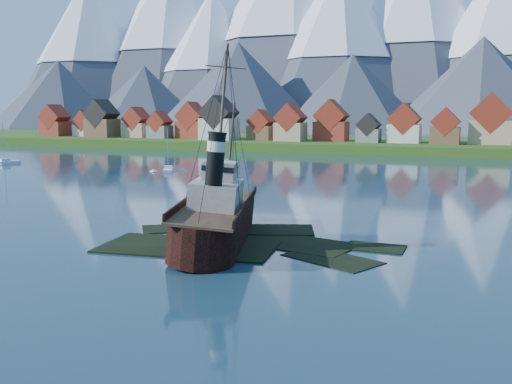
% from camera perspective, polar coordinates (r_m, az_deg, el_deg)
% --- Properties ---
extents(ground, '(1400.00, 1400.00, 0.00)m').
position_cam_1_polar(ground, '(60.08, -3.35, -5.41)').
color(ground, '#1A3749').
rests_on(ground, ground).
extents(shoal, '(31.71, 21.24, 1.14)m').
position_cam_1_polar(shoal, '(61.36, -0.98, -5.44)').
color(shoal, black).
rests_on(shoal, ground).
extents(shore_bank, '(600.00, 80.00, 3.20)m').
position_cam_1_polar(shore_bank, '(224.61, 15.59, 4.21)').
color(shore_bank, '#234413').
rests_on(shore_bank, ground).
extents(seawall, '(600.00, 2.50, 2.00)m').
position_cam_1_polar(seawall, '(186.99, 14.26, 3.54)').
color(seawall, '#3F3D38').
rests_on(seawall, ground).
extents(town, '(250.96, 16.69, 17.30)m').
position_cam_1_polar(town, '(213.12, 6.19, 6.68)').
color(town, maroon).
rests_on(town, ground).
extents(mountains, '(965.00, 340.00, 205.00)m').
position_cam_1_polar(mountains, '(539.94, 19.79, 15.64)').
color(mountains, '#2D333D').
rests_on(mountains, ground).
extents(tugboat_wreck, '(6.39, 27.54, 21.82)m').
position_cam_1_polar(tugboat_wreck, '(62.48, -3.61, -2.30)').
color(tugboat_wreck, black).
rests_on(tugboat_wreck, ground).
extents(sailboat_b, '(4.35, 8.49, 11.96)m').
position_cam_1_polar(sailboat_b, '(166.97, -23.84, 2.68)').
color(sailboat_b, white).
rests_on(sailboat_b, ground).
extents(sailboat_c, '(5.57, 8.11, 10.44)m').
position_cam_1_polar(sailboat_c, '(136.02, -8.77, 2.18)').
color(sailboat_c, white).
rests_on(sailboat_c, ground).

